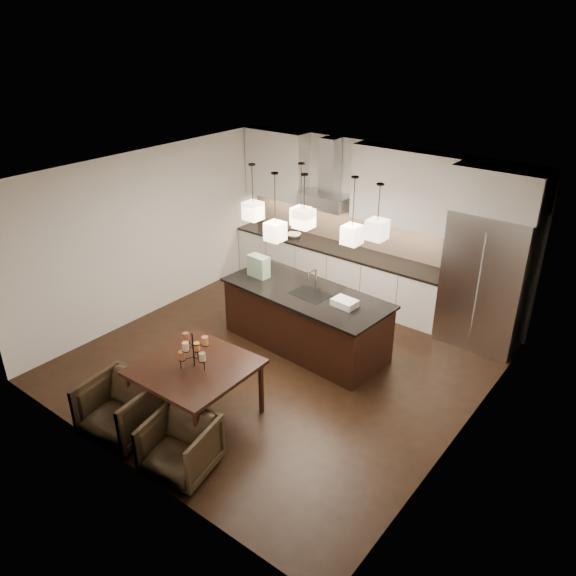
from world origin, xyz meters
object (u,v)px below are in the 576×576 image
Objects in this scene: refrigerator at (486,280)px; dining_table at (197,392)px; island_body at (306,320)px; armchair_left at (120,409)px; armchair_right at (180,447)px.

dining_table is (-2.12, -4.02, -0.68)m from refrigerator.
dining_table is at bearing -117.84° from refrigerator.
armchair_left is at bearing -95.88° from island_body.
armchair_right is at bearing -108.36° from refrigerator.
dining_table is at bearing 112.52° from armchair_right.
dining_table is at bearing -86.82° from island_body.
island_body reaches higher than dining_table.
refrigerator is 2.89× the size of armchair_right.
armchair_right is at bearing -6.61° from armchair_left.
island_body is 1.94× the size of dining_table.
island_body reaches higher than armchair_left.
dining_table reaches higher than armchair_left.
armchair_right is at bearing -76.57° from island_body.
armchair_left is (-2.63, -4.82, -0.70)m from refrigerator.
refrigerator reaches higher than armchair_right.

